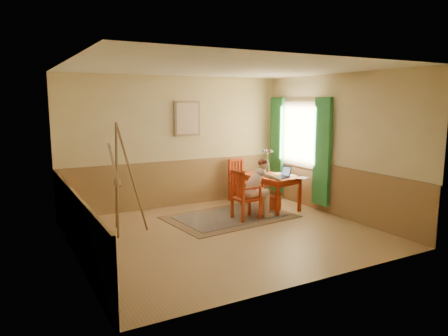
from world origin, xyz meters
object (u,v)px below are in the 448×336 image
chair_back (240,180)px  laptop (283,175)px  chair_left (244,195)px  figure (257,186)px  easel (116,168)px  table (270,179)px

chair_back → laptop: 1.32m
chair_left → figure: (0.29, -0.01, 0.16)m
chair_left → laptop: bearing=8.3°
laptop → easel: easel is taller
chair_left → chair_back: (0.75, 1.41, -0.00)m
chair_left → figure: 0.33m
chair_left → easel: (-2.34, 0.38, 0.65)m
chair_left → figure: bearing=-1.6°
table → easel: 3.32m
laptop → table: bearing=102.9°
figure → easel: easel is taller
table → laptop: (0.08, -0.33, 0.13)m
chair_back → easel: bearing=-161.7°
chair_left → easel: size_ratio=0.50×
table → figure: figure is taller
chair_back → laptop: bearing=-78.3°
chair_left → laptop: size_ratio=2.35×
table → chair_back: 0.96m
table → laptop: size_ratio=3.14×
chair_left → laptop: 1.06m
figure → chair_left: bearing=178.4°
table → chair_back: (-0.18, 0.93, -0.15)m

